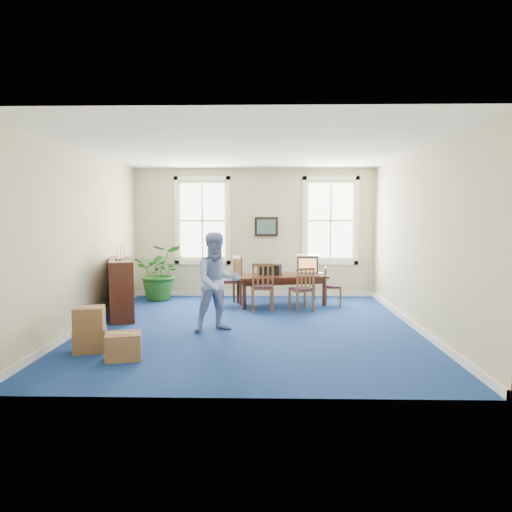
{
  "coord_description": "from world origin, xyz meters",
  "views": [
    {
      "loc": [
        0.29,
        -8.18,
        2.04
      ],
      "look_at": [
        0.1,
        0.6,
        1.25
      ],
      "focal_mm": 32.0,
      "sensor_mm": 36.0,
      "label": 1
    }
  ],
  "objects_px": {
    "conference_table": "(281,290)",
    "potted_plant": "(161,272)",
    "chair_near_left": "(262,287)",
    "cardboard_boxes": "(103,327)",
    "man": "(217,282)",
    "credenza": "(122,286)",
    "crt_tv": "(307,265)"
  },
  "relations": [
    {
      "from": "crt_tv",
      "to": "potted_plant",
      "type": "height_order",
      "value": "potted_plant"
    },
    {
      "from": "crt_tv",
      "to": "man",
      "type": "xyz_separation_m",
      "value": [
        -1.79,
        -2.42,
        -0.05
      ]
    },
    {
      "from": "chair_near_left",
      "to": "man",
      "type": "bearing_deg",
      "value": 61.02
    },
    {
      "from": "man",
      "to": "potted_plant",
      "type": "relative_size",
      "value": 1.3
    },
    {
      "from": "crt_tv",
      "to": "chair_near_left",
      "type": "xyz_separation_m",
      "value": [
        -1.01,
        -0.73,
        -0.39
      ]
    },
    {
      "from": "potted_plant",
      "to": "chair_near_left",
      "type": "bearing_deg",
      "value": -27.06
    },
    {
      "from": "crt_tv",
      "to": "chair_near_left",
      "type": "height_order",
      "value": "crt_tv"
    },
    {
      "from": "credenza",
      "to": "potted_plant",
      "type": "distance_m",
      "value": 1.84
    },
    {
      "from": "credenza",
      "to": "cardboard_boxes",
      "type": "xyz_separation_m",
      "value": [
        0.44,
        -2.31,
        -0.26
      ]
    },
    {
      "from": "conference_table",
      "to": "potted_plant",
      "type": "xyz_separation_m",
      "value": [
        -2.87,
        0.57,
        0.33
      ]
    },
    {
      "from": "chair_near_left",
      "to": "man",
      "type": "relative_size",
      "value": 0.6
    },
    {
      "from": "crt_tv",
      "to": "credenza",
      "type": "distance_m",
      "value": 4.06
    },
    {
      "from": "man",
      "to": "chair_near_left",
      "type": "bearing_deg",
      "value": 42.04
    },
    {
      "from": "man",
      "to": "cardboard_boxes",
      "type": "xyz_separation_m",
      "value": [
        -1.61,
        -1.17,
        -0.52
      ]
    },
    {
      "from": "chair_near_left",
      "to": "cardboard_boxes",
      "type": "distance_m",
      "value": 3.72
    },
    {
      "from": "crt_tv",
      "to": "conference_table",
      "type": "bearing_deg",
      "value": -173.69
    },
    {
      "from": "credenza",
      "to": "cardboard_boxes",
      "type": "distance_m",
      "value": 2.36
    },
    {
      "from": "conference_table",
      "to": "cardboard_boxes",
      "type": "relative_size",
      "value": 1.63
    },
    {
      "from": "conference_table",
      "to": "credenza",
      "type": "xyz_separation_m",
      "value": [
        -3.25,
        -1.23,
        0.27
      ]
    },
    {
      "from": "cardboard_boxes",
      "to": "crt_tv",
      "type": "bearing_deg",
      "value": 46.53
    },
    {
      "from": "chair_near_left",
      "to": "credenza",
      "type": "xyz_separation_m",
      "value": [
        -2.83,
        -0.54,
        0.09
      ]
    },
    {
      "from": "conference_table",
      "to": "man",
      "type": "distance_m",
      "value": 2.71
    },
    {
      "from": "crt_tv",
      "to": "man",
      "type": "distance_m",
      "value": 3.01
    },
    {
      "from": "conference_table",
      "to": "man",
      "type": "xyz_separation_m",
      "value": [
        -1.19,
        -2.37,
        0.53
      ]
    },
    {
      "from": "chair_near_left",
      "to": "potted_plant",
      "type": "xyz_separation_m",
      "value": [
        -2.46,
        1.26,
        0.15
      ]
    },
    {
      "from": "conference_table",
      "to": "crt_tv",
      "type": "height_order",
      "value": "crt_tv"
    },
    {
      "from": "chair_near_left",
      "to": "cardboard_boxes",
      "type": "relative_size",
      "value": 0.84
    },
    {
      "from": "chair_near_left",
      "to": "potted_plant",
      "type": "bearing_deg",
      "value": -31.33
    },
    {
      "from": "crt_tv",
      "to": "potted_plant",
      "type": "relative_size",
      "value": 0.41
    },
    {
      "from": "conference_table",
      "to": "chair_near_left",
      "type": "relative_size",
      "value": 1.93
    },
    {
      "from": "conference_table",
      "to": "credenza",
      "type": "distance_m",
      "value": 3.48
    },
    {
      "from": "conference_table",
      "to": "chair_near_left",
      "type": "xyz_separation_m",
      "value": [
        -0.41,
        -0.69,
        0.18
      ]
    }
  ]
}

